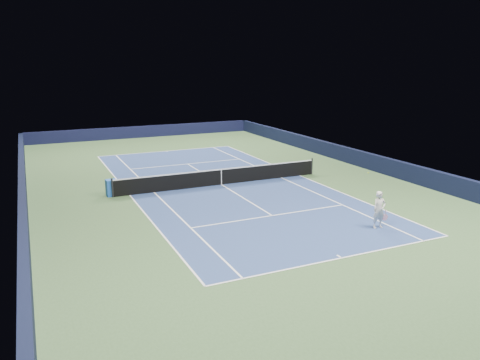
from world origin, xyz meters
name	(u,v)px	position (x,y,z in m)	size (l,w,h in m)	color
ground	(221,185)	(0.00, 0.00, 0.00)	(40.00, 40.00, 0.00)	#36532D
wall_far	(144,132)	(0.00, 19.82, 0.55)	(22.00, 0.35, 1.10)	#111333
wall_right	(366,160)	(10.82, 0.00, 0.55)	(0.35, 40.00, 1.10)	black
wall_left	(23,197)	(-10.82, 0.00, 0.55)	(0.35, 40.00, 1.10)	black
court_surface	(221,185)	(0.00, 0.00, 0.00)	(10.97, 23.77, 0.01)	navy
baseline_far	(166,151)	(0.00, 11.88, 0.01)	(10.97, 0.08, 0.00)	white
baseline_near	(342,258)	(0.00, -11.88, 0.01)	(10.97, 0.08, 0.00)	white
sideline_doubles_right	(300,176)	(5.49, 0.00, 0.01)	(0.08, 23.77, 0.00)	white
sideline_doubles_left	(130,195)	(-5.49, 0.00, 0.01)	(0.08, 23.77, 0.00)	white
sideline_singles_right	(281,178)	(4.12, 0.00, 0.01)	(0.08, 23.77, 0.00)	white
sideline_singles_left	(154,192)	(-4.12, 0.00, 0.01)	(0.08, 23.77, 0.00)	white
service_line_far	(188,164)	(0.00, 6.40, 0.01)	(8.23, 0.08, 0.00)	white
service_line_near	(272,216)	(0.00, -6.40, 0.01)	(8.23, 0.08, 0.00)	white
center_service_line	(221,185)	(0.00, 0.00, 0.01)	(0.08, 12.80, 0.00)	white
center_mark_far	(167,151)	(0.00, 11.73, 0.01)	(0.08, 0.30, 0.00)	white
center_mark_near	(339,256)	(0.00, -11.73, 0.01)	(0.08, 0.30, 0.00)	white
tennis_net	(221,177)	(0.00, 0.00, 0.50)	(12.90, 0.10, 1.07)	black
sponsor_cube	(112,188)	(-6.40, 0.30, 0.46)	(0.63, 0.54, 0.92)	blue
tennis_player	(379,210)	(3.48, -9.84, 0.84)	(0.79, 1.26, 2.32)	silver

